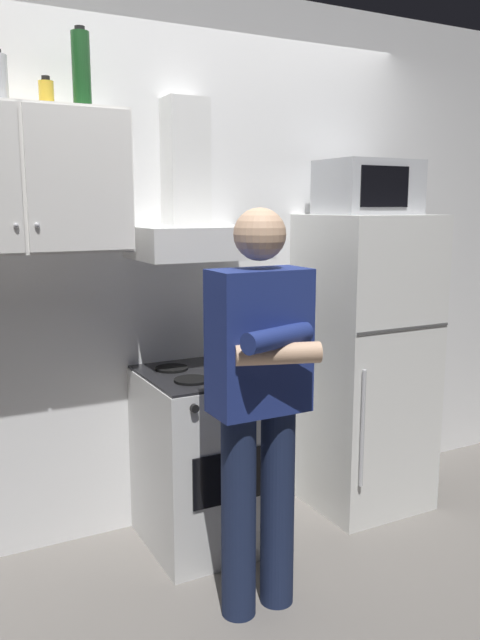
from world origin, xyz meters
The scene contains 11 objects.
ground_plane centered at (0.00, 0.00, 0.00)m, with size 7.00×7.00×0.00m, color slate.
back_wall_tiled centered at (0.00, 0.60, 1.35)m, with size 4.80×0.10×2.70m, color white.
upper_cabinet centered at (-0.85, 0.37, 1.75)m, with size 0.90×0.37×0.60m.
stove_oven centered at (-0.05, 0.25, 0.43)m, with size 0.60×0.62×0.87m.
range_hood centered at (-0.05, 0.38, 1.60)m, with size 0.60×0.44×0.75m.
refrigerator centered at (0.90, 0.25, 0.80)m, with size 0.60×0.62×1.60m.
microwave centered at (0.90, 0.27, 1.74)m, with size 0.48×0.37×0.28m.
person_standing centered at (-0.10, -0.36, 0.90)m, with size 0.38×0.33×1.64m.
cooking_pot centered at (0.08, 0.13, 0.93)m, with size 0.28×0.18×0.11m.
bottle_wine_green centered at (-0.57, 0.36, 2.21)m, with size 0.08×0.08×0.33m.
bottle_spice_jar centered at (-0.71, 0.40, 2.11)m, with size 0.06×0.06×0.13m.
Camera 1 is at (-1.29, -2.46, 1.64)m, focal length 35.97 mm.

